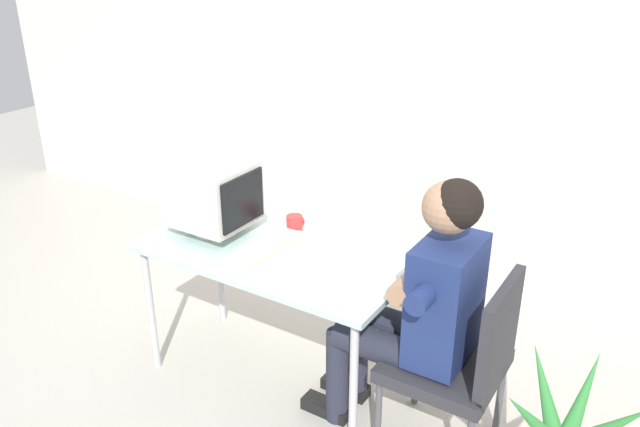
{
  "coord_description": "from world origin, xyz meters",
  "views": [
    {
      "loc": [
        1.61,
        -2.15,
        2.1
      ],
      "look_at": [
        0.26,
        0.0,
        0.98
      ],
      "focal_mm": 35.85,
      "sensor_mm": 36.0,
      "label": 1
    }
  ],
  "objects_px": {
    "keyboard": "(265,245)",
    "desk_mug": "(295,224)",
    "office_chair": "(461,358)",
    "crt_monitor": "(213,194)",
    "desk": "(274,262)",
    "person_seated": "(418,303)"
  },
  "relations": [
    {
      "from": "person_seated",
      "to": "desk_mug",
      "type": "bearing_deg",
      "value": 163.49
    },
    {
      "from": "desk",
      "to": "crt_monitor",
      "type": "height_order",
      "value": "crt_monitor"
    },
    {
      "from": "desk",
      "to": "desk_mug",
      "type": "bearing_deg",
      "value": 97.95
    },
    {
      "from": "desk",
      "to": "crt_monitor",
      "type": "bearing_deg",
      "value": 178.68
    },
    {
      "from": "crt_monitor",
      "to": "office_chair",
      "type": "xyz_separation_m",
      "value": [
        1.31,
        -0.01,
        -0.45
      ]
    },
    {
      "from": "keyboard",
      "to": "office_chair",
      "type": "distance_m",
      "value": 1.03
    },
    {
      "from": "desk_mug",
      "to": "crt_monitor",
      "type": "bearing_deg",
      "value": -146.72
    },
    {
      "from": "keyboard",
      "to": "crt_monitor",
      "type": "bearing_deg",
      "value": 177.67
    },
    {
      "from": "crt_monitor",
      "to": "desk_mug",
      "type": "xyz_separation_m",
      "value": [
        0.33,
        0.22,
        -0.16
      ]
    },
    {
      "from": "desk",
      "to": "keyboard",
      "type": "distance_m",
      "value": 0.09
    },
    {
      "from": "desk",
      "to": "desk_mug",
      "type": "height_order",
      "value": "desk_mug"
    },
    {
      "from": "desk",
      "to": "person_seated",
      "type": "distance_m",
      "value": 0.74
    },
    {
      "from": "desk",
      "to": "office_chair",
      "type": "xyz_separation_m",
      "value": [
        0.95,
        -0.01,
        -0.18
      ]
    },
    {
      "from": "desk_mug",
      "to": "office_chair",
      "type": "bearing_deg",
      "value": -13.2
    },
    {
      "from": "office_chair",
      "to": "crt_monitor",
      "type": "bearing_deg",
      "value": 179.4
    },
    {
      "from": "office_chair",
      "to": "desk_mug",
      "type": "distance_m",
      "value": 1.05
    },
    {
      "from": "keyboard",
      "to": "desk_mug",
      "type": "distance_m",
      "value": 0.23
    },
    {
      "from": "desk",
      "to": "keyboard",
      "type": "bearing_deg",
      "value": -174.43
    },
    {
      "from": "keyboard",
      "to": "desk_mug",
      "type": "relative_size",
      "value": 4.56
    },
    {
      "from": "crt_monitor",
      "to": "desk_mug",
      "type": "relative_size",
      "value": 4.11
    },
    {
      "from": "keyboard",
      "to": "person_seated",
      "type": "bearing_deg",
      "value": -0.07
    },
    {
      "from": "office_chair",
      "to": "desk_mug",
      "type": "relative_size",
      "value": 9.66
    }
  ]
}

